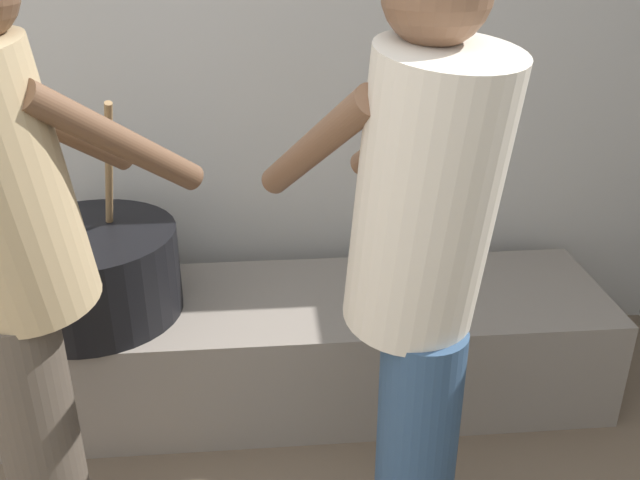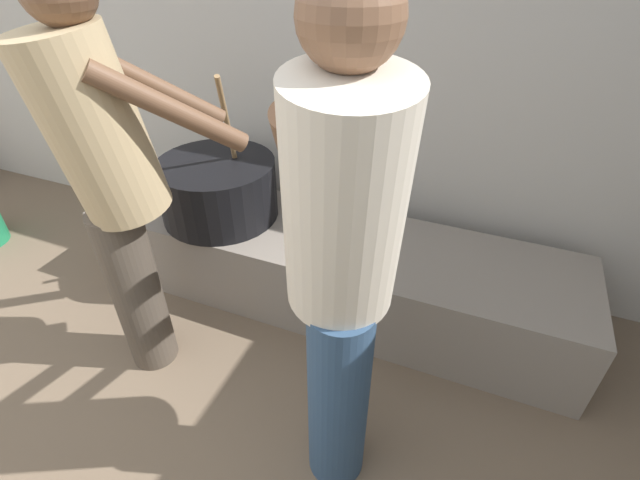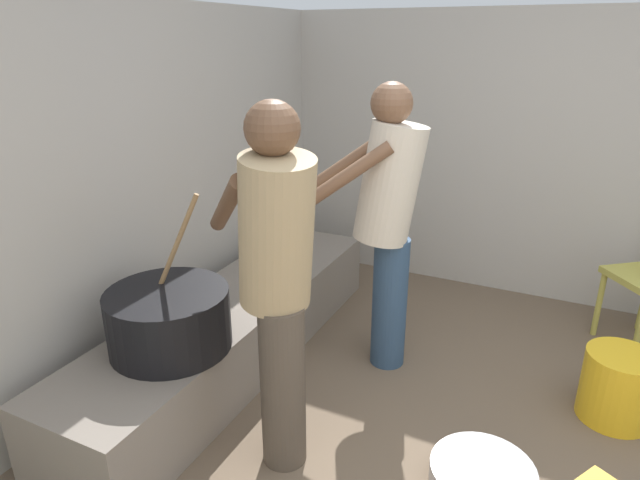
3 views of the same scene
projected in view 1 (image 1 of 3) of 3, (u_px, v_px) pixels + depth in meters
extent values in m
cube|color=#ADA8A0|center=(65.00, 100.00, 2.60)|extent=(5.21, 0.20, 2.02)
cube|color=slate|center=(262.00, 348.00, 2.53)|extent=(2.48, 0.60, 0.41)
cylinder|color=black|center=(91.00, 273.00, 2.31)|extent=(0.58, 0.58, 0.30)
cylinder|color=#937047|center=(109.00, 173.00, 2.17)|extent=(0.13, 0.24, 0.51)
cylinder|color=#4C4238|center=(41.00, 442.00, 1.81)|extent=(0.20, 0.20, 0.78)
cylinder|color=brown|center=(120.00, 142.00, 1.61)|extent=(0.36, 0.40, 0.36)
cylinder|color=brown|center=(50.00, 123.00, 1.75)|extent=(0.36, 0.40, 0.36)
cylinder|color=navy|center=(415.00, 463.00, 1.74)|extent=(0.20, 0.20, 0.78)
cylinder|color=beige|center=(426.00, 197.00, 1.46)|extent=(0.43, 0.48, 0.67)
cylinder|color=brown|center=(412.00, 130.00, 1.68)|extent=(0.26, 0.46, 0.36)
cylinder|color=brown|center=(315.00, 146.00, 1.56)|extent=(0.26, 0.46, 0.36)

